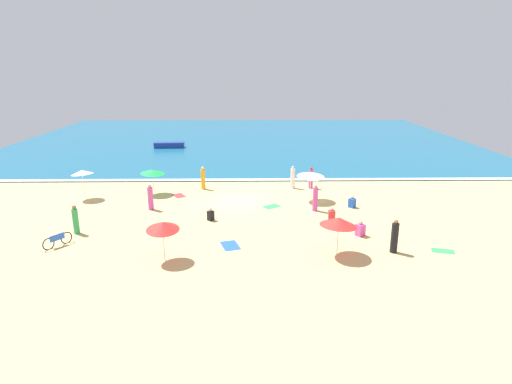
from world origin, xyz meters
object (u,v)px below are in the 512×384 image
Objects in this scene: beachgoer_7 at (360,229)px; beach_umbrella_0 at (163,226)px; beach_umbrella_3 at (339,222)px; beachgoer_10 at (332,215)px; beachgoer_3 at (395,237)px; beachgoer_8 at (352,202)px; beachgoer_5 at (150,198)px; parked_bicycle at (58,240)px; beach_umbrella_4 at (311,174)px; beachgoer_4 at (76,220)px; beachgoer_2 at (211,215)px; beach_umbrella_1 at (82,172)px; small_boat_0 at (169,145)px; beachgoer_1 at (293,178)px; beachgoer_9 at (311,178)px; beachgoer_0 at (203,178)px; beach_umbrella_2 at (153,172)px; beachgoer_6 at (315,199)px.

beach_umbrella_0 is at bearing -163.96° from beachgoer_7.
beach_umbrella_3 is 5.57m from beachgoer_10.
beachgoer_8 is at bearing 93.63° from beachgoer_3.
beachgoer_5 is 12.80m from beachgoer_10.
beach_umbrella_0 reaches higher than beach_umbrella_3.
beach_umbrella_3 reaches higher than beachgoer_5.
beachgoer_8 is at bearing 20.03° from parked_bicycle.
beachgoer_4 is (-15.29, -6.46, -1.20)m from beach_umbrella_4.
beachgoer_5 is at bearing 152.61° from beachgoer_2.
beach_umbrella_1 reaches higher than parked_bicycle.
beachgoer_5 is 23.80m from small_boat_0.
beachgoer_1 reaches higher than beachgoer_2.
parked_bicycle is 2.05m from beachgoer_4.
beach_umbrella_4 is 1.43× the size of beachgoer_3.
beachgoer_9 is at bearing 81.32° from beach_umbrella_4.
beachgoer_0 is (0.66, 13.65, -1.03)m from beach_umbrella_0.
beachgoer_4 is 17.40m from beachgoer_7.
beach_umbrella_1 reaches higher than beachgoer_10.
beachgoer_7 is at bearing 54.24° from beach_umbrella_3.
small_boat_0 is at bearing 124.03° from beach_umbrella_4.
beachgoer_5 is (3.90, 6.47, 0.49)m from parked_bicycle.
beachgoer_1 is (7.51, 0.18, -0.03)m from beachgoer_0.
beachgoer_5 is (-15.05, 7.57, -0.03)m from beachgoer_3.
beachgoer_0 is at bearing 87.22° from beach_umbrella_0.
beachgoer_4 is (-2.97, -8.38, -0.98)m from beach_umbrella_2.
beachgoer_3 reaches higher than beachgoer_1.
small_boat_0 is (0.66, 28.12, -0.43)m from beachgoer_4.
beachgoer_4 is (-18.63, 3.07, -0.04)m from beachgoer_3.
beachgoer_3 reaches higher than beachgoer_6.
beachgoer_6 is 1.04× the size of beachgoer_9.
parked_bicycle is 0.83× the size of beachgoer_4.
beachgoer_8 is 5.66m from beachgoer_9.
beachgoer_3 reaches higher than beachgoer_10.
beachgoer_0 and beachgoer_3 have the same top height.
beach_umbrella_4 reaches higher than beach_umbrella_0.
beachgoer_5 reaches higher than small_boat_0.
parked_bicycle is at bearing -78.64° from beach_umbrella_1.
beachgoer_5 is 0.98× the size of beachgoer_6.
beachgoer_4 is 2.01× the size of beachgoer_8.
beach_umbrella_4 is at bearing -2.48° from beach_umbrella_1.
beachgoer_3 is at bearing -71.62° from beachgoer_1.
beach_umbrella_3 is 0.73× the size of small_boat_0.
beachgoer_4 is at bearing 170.64° from beachgoer_3.
beachgoer_1 is at bearing 7.87° from beach_umbrella_2.
beachgoer_1 is at bearing -53.11° from small_boat_0.
beachgoer_8 is (2.70, 8.10, -1.54)m from beach_umbrella_3.
parked_bicycle is 0.78× the size of beachgoer_3.
beachgoer_1 is at bearing 126.41° from beachgoer_8.
beach_umbrella_3 is 15.83m from beachgoer_4.
beachgoer_9 is (-2.32, 5.14, 0.48)m from beachgoer_8.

